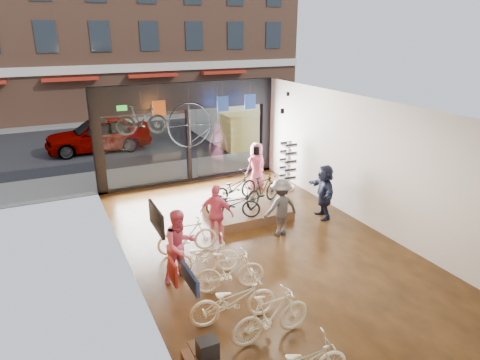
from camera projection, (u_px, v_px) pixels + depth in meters
ground_plane at (262, 247)px, 11.73m from camera, size 7.00×12.00×0.04m
ceiling at (265, 107)px, 10.45m from camera, size 7.00×12.00×0.04m
wall_left at (127, 203)px, 9.67m from camera, size 0.04×12.00×3.80m
wall_right at (369, 164)px, 12.52m from camera, size 0.04×12.00×3.80m
wall_back at (469, 311)px, 5.97m from camera, size 7.00×0.04×3.80m
storefront at (188, 133)px, 16.20m from camera, size 7.00×0.26×3.80m
exit_sign at (122, 108)px, 14.74m from camera, size 0.35×0.06×0.18m
street_road at (138, 133)px, 24.50m from camera, size 30.00×18.00×0.02m
sidewalk_near at (181, 170)px, 17.83m from camera, size 30.00×2.40×0.12m
sidewalk_far at (124, 119)px, 27.88m from camera, size 30.00×2.00×0.12m
opposite_building at (107, 7)px, 27.69m from camera, size 26.00×5.00×14.00m
street_car at (98, 134)px, 20.63m from camera, size 4.88×1.96×1.66m
box_truck at (229, 117)px, 22.24m from camera, size 2.20×6.61×2.60m
floor_bike_1 at (271, 315)px, 8.08m from camera, size 1.69×0.53×1.01m
floor_bike_2 at (233, 300)px, 8.58m from camera, size 1.87×0.84×0.95m
floor_bike_3 at (229, 271)px, 9.58m from camera, size 1.69×0.74×0.98m
floor_bike_4 at (204, 256)px, 10.29m from camera, size 1.82×1.03×0.90m
floor_bike_5 at (187, 236)px, 11.24m from camera, size 1.64×0.60×0.96m
display_platform at (247, 212)px, 13.54m from camera, size 2.40×1.80×0.30m
display_bike_left at (233, 203)px, 12.69m from camera, size 1.71×1.29×0.86m
display_bike_mid at (263, 190)px, 13.58m from camera, size 1.69×1.09×0.99m
display_bike_right at (235, 187)px, 13.89m from camera, size 1.85×1.03×0.92m
customer_1 at (180, 246)px, 9.88m from camera, size 1.00×0.85×1.78m
customer_2 at (217, 213)px, 11.75m from camera, size 0.98×0.97×1.66m
customer_3 at (281, 207)px, 12.11m from camera, size 1.12×0.68×1.69m
customer_4 at (256, 166)px, 15.78m from camera, size 0.94×0.71×1.72m
customer_5 at (324, 192)px, 13.25m from camera, size 0.89×1.68×1.73m
sunglasses_rack at (288, 166)px, 15.63m from camera, size 0.64×0.57×1.79m
wall_merch at (182, 311)px, 6.94m from camera, size 0.40×2.40×2.60m
penny_farthing at (199, 126)px, 14.62m from camera, size 1.95×0.06×1.56m
hung_bike at (142, 120)px, 13.47m from camera, size 1.63×0.66×0.95m
jersey_left at (159, 109)px, 14.62m from camera, size 0.45×0.03×0.55m
jersey_mid at (223, 104)px, 15.58m from camera, size 0.45×0.03×0.55m
jersey_right at (250, 102)px, 16.04m from camera, size 0.45×0.03×0.55m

